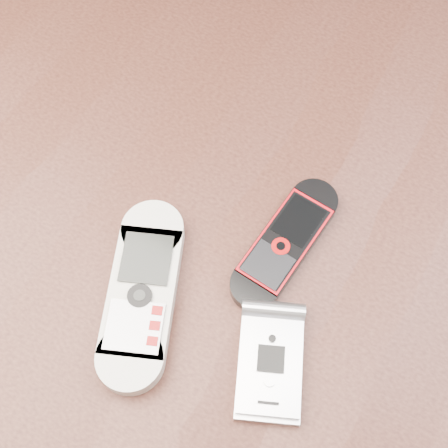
{
  "coord_description": "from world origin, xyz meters",
  "views": [
    {
      "loc": [
        0.11,
        -0.2,
        1.21
      ],
      "look_at": [
        0.01,
        0.0,
        0.76
      ],
      "focal_mm": 50.0,
      "sensor_mm": 36.0,
      "label": 1
    }
  ],
  "objects_px": {
    "table": "(220,273)",
    "nokia_black_red": "(285,242)",
    "motorola_razr": "(270,364)",
    "nokia_white": "(142,292)"
  },
  "relations": [
    {
      "from": "motorola_razr",
      "to": "nokia_black_red",
      "type": "bearing_deg",
      "value": 86.52
    },
    {
      "from": "table",
      "to": "nokia_black_red",
      "type": "bearing_deg",
      "value": 10.95
    },
    {
      "from": "nokia_white",
      "to": "nokia_black_red",
      "type": "bearing_deg",
      "value": 27.35
    },
    {
      "from": "motorola_razr",
      "to": "nokia_white",
      "type": "bearing_deg",
      "value": 155.69
    },
    {
      "from": "nokia_white",
      "to": "motorola_razr",
      "type": "height_order",
      "value": "nokia_white"
    },
    {
      "from": "nokia_white",
      "to": "motorola_razr",
      "type": "bearing_deg",
      "value": -23.43
    },
    {
      "from": "table",
      "to": "motorola_razr",
      "type": "relative_size",
      "value": 12.91
    },
    {
      "from": "nokia_black_red",
      "to": "motorola_razr",
      "type": "bearing_deg",
      "value": -64.52
    },
    {
      "from": "nokia_white",
      "to": "nokia_black_red",
      "type": "height_order",
      "value": "nokia_white"
    },
    {
      "from": "nokia_white",
      "to": "nokia_black_red",
      "type": "xyz_separation_m",
      "value": [
        0.08,
        0.09,
        -0.0
      ]
    }
  ]
}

